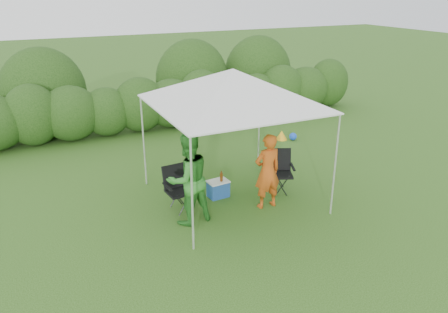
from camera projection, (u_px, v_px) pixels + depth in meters
name	position (u px, v px, depth m)	size (l,w,h in m)	color
ground	(243.00, 207.00, 9.16)	(70.00, 70.00, 0.00)	#3A6720
hedge	(159.00, 103.00, 13.95)	(15.11, 1.53, 1.80)	#284C17
canopy	(233.00, 87.00, 8.68)	(3.10, 3.10, 2.83)	silver
chair_right	(280.00, 168.00, 9.77)	(0.71, 0.69, 0.95)	black
chair_left	(178.00, 185.00, 8.96)	(0.61, 0.56, 0.93)	black
man	(267.00, 171.00, 8.93)	(0.59, 0.38, 1.60)	#C75016
woman	(188.00, 179.00, 8.30)	(0.89, 0.69, 1.83)	#33872C
cooler	(218.00, 189.00, 9.57)	(0.48, 0.37, 0.38)	#224F9C
bottle	(221.00, 176.00, 9.45)	(0.06, 0.06, 0.24)	#592D0C
lawn_toy	(285.00, 135.00, 13.14)	(0.57, 0.47, 0.28)	yellow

